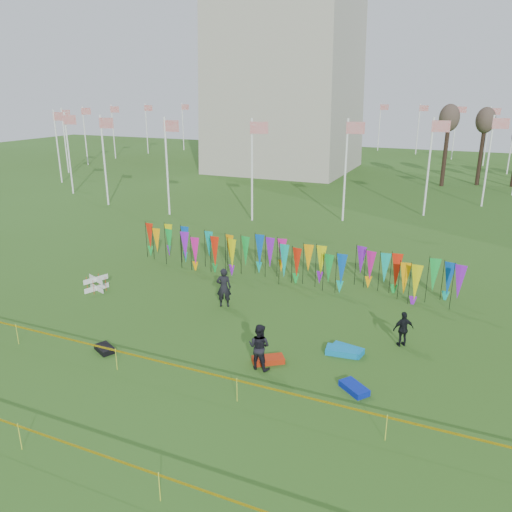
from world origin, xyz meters
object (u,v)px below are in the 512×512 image
at_px(kite_bag_black, 105,349).
at_px(kite_bag_teal, 347,350).
at_px(kite_bag_turquoise, 342,351).
at_px(person_mid, 259,347).
at_px(person_right, 403,329).
at_px(box_kite, 96,284).
at_px(kite_bag_blue, 354,388).
at_px(person_left, 224,287).
at_px(kite_bag_red, 268,360).

relative_size(kite_bag_black, kite_bag_teal, 0.73).
xyz_separation_m(kite_bag_turquoise, kite_bag_black, (-8.81, -3.61, -0.02)).
relative_size(person_mid, person_right, 1.20).
distance_m(person_right, kite_bag_black, 12.13).
height_order(box_kite, person_mid, person_mid).
bearing_deg(kite_bag_blue, person_mid, 178.92).
distance_m(person_right, kite_bag_blue, 4.21).
xyz_separation_m(box_kite, person_mid, (10.83, -3.63, 0.51)).
bearing_deg(kite_bag_blue, box_kite, 165.67).
relative_size(box_kite, person_left, 0.40).
bearing_deg(kite_bag_blue, kite_bag_teal, 108.97).
distance_m(kite_bag_red, kite_bag_black, 6.62).
height_order(kite_bag_turquoise, kite_bag_black, kite_bag_turquoise).
bearing_deg(kite_bag_turquoise, person_left, 160.53).
distance_m(person_left, kite_bag_teal, 6.96).
bearing_deg(kite_bag_teal, kite_bag_black, -157.16).
bearing_deg(person_mid, kite_bag_blue, -177.40).
bearing_deg(kite_bag_blue, kite_bag_turquoise, 113.83).
relative_size(person_left, kite_bag_red, 1.61).
relative_size(kite_bag_turquoise, kite_bag_teal, 0.98).
bearing_deg(person_mid, kite_bag_turquoise, -134.99).
height_order(kite_bag_blue, kite_bag_red, same).
bearing_deg(person_right, kite_bag_teal, 3.60).
distance_m(box_kite, person_mid, 11.43).
xyz_separation_m(kite_bag_turquoise, kite_bag_teal, (0.17, 0.18, -0.00)).
xyz_separation_m(kite_bag_blue, kite_bag_red, (-3.48, 0.57, -0.00)).
relative_size(person_mid, kite_bag_black, 1.97).
bearing_deg(kite_bag_black, kite_bag_turquoise, 22.26).
xyz_separation_m(box_kite, kite_bag_teal, (13.61, -1.16, -0.27)).
xyz_separation_m(person_mid, kite_bag_teal, (2.77, 2.46, -0.78)).
xyz_separation_m(box_kite, kite_bag_black, (4.63, -4.95, -0.29)).
height_order(person_right, kite_bag_red, person_right).
xyz_separation_m(kite_bag_turquoise, kite_bag_blue, (1.04, -2.36, -0.01)).
relative_size(person_right, kite_bag_red, 1.24).
relative_size(kite_bag_blue, kite_bag_red, 0.88).
bearing_deg(person_mid, kite_bag_black, 15.67).
relative_size(person_right, kite_bag_teal, 1.19).
bearing_deg(kite_bag_red, person_mid, -107.61).
bearing_deg(kite_bag_turquoise, kite_bag_teal, 45.77).
height_order(kite_bag_red, kite_bag_black, kite_bag_red).
distance_m(person_mid, kite_bag_black, 6.39).
bearing_deg(kite_bag_red, person_left, 134.44).
relative_size(person_left, kite_bag_blue, 1.83).
height_order(person_left, person_right, person_left).
relative_size(person_mid, kite_bag_teal, 1.43).
xyz_separation_m(person_right, kite_bag_black, (-10.90, -5.27, -0.65)).
relative_size(box_kite, kite_bag_red, 0.65).
height_order(box_kite, kite_bag_turquoise, box_kite).
distance_m(kite_bag_turquoise, kite_bag_blue, 2.58).
distance_m(person_mid, kite_bag_red, 0.95).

